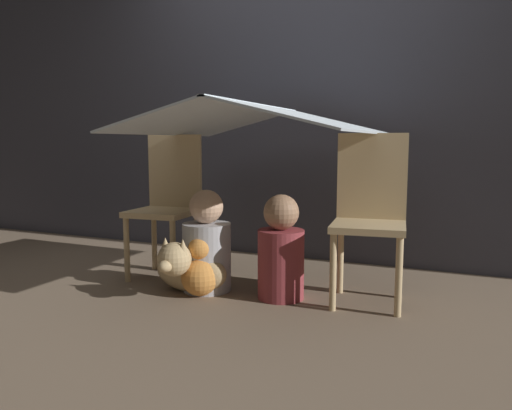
{
  "coord_description": "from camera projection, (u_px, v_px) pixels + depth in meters",
  "views": [
    {
      "loc": [
        1.19,
        -2.51,
        0.87
      ],
      "look_at": [
        0.0,
        0.14,
        0.51
      ],
      "focal_mm": 35.0,
      "sensor_mm": 36.0,
      "label": 1
    }
  ],
  "objects": [
    {
      "name": "chair_right",
      "position": [
        370.0,
        211.0,
        2.73
      ],
      "size": [
        0.43,
        0.43,
        0.93
      ],
      "rotation": [
        0.0,
        0.0,
        0.14
      ],
      "color": "#D1B27F",
      "rests_on": "ground_plane"
    },
    {
      "name": "dog",
      "position": [
        187.0,
        268.0,
        2.87
      ],
      "size": [
        0.46,
        0.4,
        0.35
      ],
      "color": "tan",
      "rests_on": "ground_plane"
    },
    {
      "name": "chair_left",
      "position": [
        168.0,
        200.0,
        3.27
      ],
      "size": [
        0.41,
        0.41,
        0.93
      ],
      "rotation": [
        0.0,
        0.0,
        0.08
      ],
      "color": "#D1B27F",
      "rests_on": "ground_plane"
    },
    {
      "name": "person_second",
      "position": [
        281.0,
        252.0,
        2.79
      ],
      "size": [
        0.26,
        0.26,
        0.59
      ],
      "color": "maroon",
      "rests_on": "ground_plane"
    },
    {
      "name": "ground_plane",
      "position": [
        246.0,
        296.0,
        2.86
      ],
      "size": [
        8.8,
        8.8,
        0.0
      ],
      "primitive_type": "plane",
      "color": "#7A6651"
    },
    {
      "name": "sheet_canopy",
      "position": [
        256.0,
        119.0,
        2.87
      ],
      "size": [
        1.33,
        1.25,
        0.17
      ],
      "color": "silver"
    },
    {
      "name": "wall_back",
      "position": [
        307.0,
        91.0,
        3.67
      ],
      "size": [
        7.0,
        0.05,
        2.5
      ],
      "color": "#3D3D47",
      "rests_on": "ground_plane"
    },
    {
      "name": "person_front",
      "position": [
        207.0,
        247.0,
        2.95
      ],
      "size": [
        0.29,
        0.29,
        0.6
      ],
      "color": "#B2B2B7",
      "rests_on": "ground_plane"
    },
    {
      "name": "plush_toy",
      "position": [
        200.0,
        272.0,
        2.85
      ],
      "size": [
        0.22,
        0.22,
        0.34
      ],
      "color": "#D88C3F",
      "rests_on": "ground_plane"
    }
  ]
}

